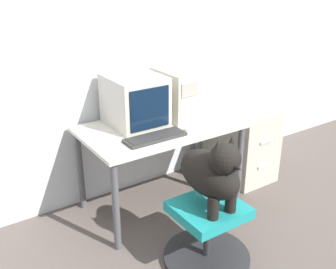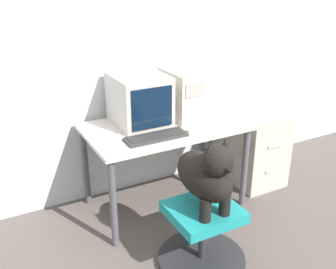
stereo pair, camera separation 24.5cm
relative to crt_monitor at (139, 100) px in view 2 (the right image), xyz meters
The scene contains 10 objects.
ground_plane 1.06m from the crt_monitor, 72.53° to the right, with size 12.00×12.00×0.00m, color #564C47.
wall_back 0.51m from the crt_monitor, 63.19° to the left, with size 8.00×0.05×2.60m.
desk 0.35m from the crt_monitor, 38.95° to the right, with size 1.25×0.74×0.72m.
crt_monitor is the anchor object (origin of this frame).
pc_tower 0.35m from the crt_monitor, ahead, with size 0.20×0.43×0.39m.
keyboard 0.38m from the crt_monitor, 93.81° to the right, with size 0.46×0.16×0.03m.
computer_mouse 0.46m from the crt_monitor, 51.11° to the right, with size 0.07×0.04×0.03m.
office_chair 1.14m from the crt_monitor, 87.57° to the right, with size 0.60×0.60×0.44m.
dog 0.94m from the crt_monitor, 87.63° to the right, with size 0.26×0.52×0.52m.
filing_cabinet 1.22m from the crt_monitor, ahead, with size 0.44×0.63×0.68m.
Camera 2 is at (-1.34, -2.18, 1.86)m, focal length 42.00 mm.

